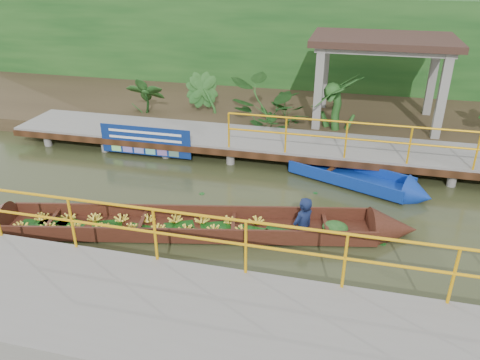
# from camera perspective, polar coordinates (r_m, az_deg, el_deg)

# --- Properties ---
(ground) EXTENTS (80.00, 80.00, 0.00)m
(ground) POSITION_cam_1_polar(r_m,az_deg,el_deg) (11.05, 0.25, -4.00)
(ground) COLOR #31341A
(ground) RESTS_ON ground
(land_strip) EXTENTS (30.00, 8.00, 0.45)m
(land_strip) POSITION_cam_1_polar(r_m,az_deg,el_deg) (17.76, 6.02, 8.45)
(land_strip) COLOR #372B1B
(land_strip) RESTS_ON ground
(far_dock) EXTENTS (16.00, 2.06, 1.66)m
(far_dock) POSITION_cam_1_polar(r_m,az_deg,el_deg) (13.87, 3.68, 4.59)
(far_dock) COLOR gray
(far_dock) RESTS_ON ground
(near_dock) EXTENTS (18.00, 2.40, 1.73)m
(near_dock) POSITION_cam_1_polar(r_m,az_deg,el_deg) (7.40, 0.11, -18.77)
(near_dock) COLOR gray
(near_dock) RESTS_ON ground
(pavilion) EXTENTS (4.40, 3.00, 3.00)m
(pavilion) POSITION_cam_1_polar(r_m,az_deg,el_deg) (15.86, 16.97, 15.06)
(pavilion) COLOR gray
(pavilion) RESTS_ON ground
(foliage_backdrop) EXTENTS (30.00, 0.80, 4.00)m
(foliage_backdrop) POSITION_cam_1_polar(r_m,az_deg,el_deg) (19.76, 7.37, 15.46)
(foliage_backdrop) COLOR #154216
(foliage_backdrop) RESTS_ON ground
(vendor_boat) EXTENTS (9.92, 3.01, 1.99)m
(vendor_boat) POSITION_cam_1_polar(r_m,az_deg,el_deg) (10.27, -5.21, -5.30)
(vendor_boat) COLOR #33180D
(vendor_boat) RESTS_ON ground
(moored_blue_boat) EXTENTS (3.80, 2.29, 0.89)m
(moored_blue_boat) POSITION_cam_1_polar(r_m,az_deg,el_deg) (12.48, 17.00, -0.70)
(moored_blue_boat) COLOR navy
(moored_blue_boat) RESTS_ON ground
(blue_banner) EXTENTS (2.80, 0.04, 0.88)m
(blue_banner) POSITION_cam_1_polar(r_m,az_deg,el_deg) (14.03, -11.47, 4.70)
(blue_banner) COLOR navy
(blue_banner) RESTS_ON ground
(tropical_plants) EXTENTS (14.21, 1.21, 1.52)m
(tropical_plants) POSITION_cam_1_polar(r_m,az_deg,el_deg) (15.25, 10.76, 9.06)
(tropical_plants) COLOR #154216
(tropical_plants) RESTS_ON ground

